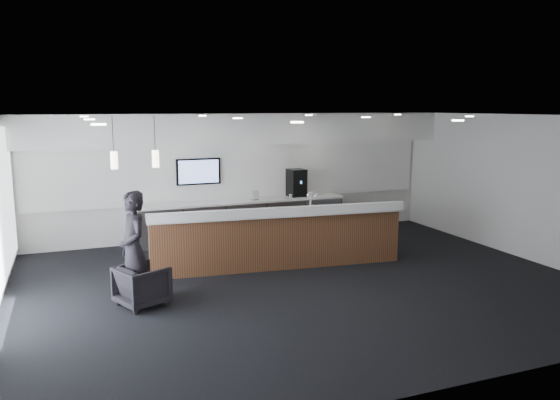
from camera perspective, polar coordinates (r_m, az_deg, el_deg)
name	(u,v)px	position (r m, az deg, el deg)	size (l,w,h in m)	color
ground	(303,283)	(9.98, 2.46, -8.71)	(10.00, 10.00, 0.00)	black
ceiling	(305,116)	(9.47, 2.60, 8.78)	(10.00, 8.00, 0.02)	black
back_wall	(238,175)	(13.33, -4.39, 2.57)	(10.00, 0.02, 3.00)	silver
right_wall	(523,187)	(12.47, 24.08, 1.25)	(0.02, 8.00, 3.00)	silver
soffit_bulkhead	(243,129)	(12.81, -3.87, 7.45)	(10.00, 0.90, 0.70)	white
alcove_panel	(238,172)	(13.29, -4.36, 2.99)	(9.80, 0.06, 1.40)	white
back_credenza	(243,219)	(13.16, -3.88, -2.03)	(5.06, 0.66, 0.95)	gray
wall_tv	(198,172)	(12.97, -8.52, 2.96)	(1.05, 0.08, 0.62)	black
pendant_left	(158,160)	(9.62, -12.66, 4.09)	(0.12, 0.12, 0.30)	#F4E4BF
pendant_right	(115,162)	(9.54, -16.83, 3.86)	(0.12, 0.12, 0.30)	#F4E4BF
ceiling_can_lights	(305,118)	(9.47, 2.60, 8.60)	(7.00, 5.00, 0.02)	white
service_counter	(277,238)	(10.90, -0.31, -3.96)	(5.12, 1.35, 1.49)	#4E261A
coffee_machine	(296,183)	(13.56, 1.73, 1.82)	(0.42, 0.53, 0.68)	black
info_sign_left	(256,195)	(13.07, -2.57, 0.51)	(0.17, 0.02, 0.23)	silver
info_sign_right	(304,192)	(13.50, 2.57, 0.85)	(0.19, 0.02, 0.25)	silver
armchair	(142,285)	(9.11, -14.21, -8.64)	(0.71, 0.73, 0.66)	black
lounge_guest	(133,249)	(8.99, -15.06, -4.96)	(0.68, 0.44, 1.85)	black
cup_0	(317,194)	(13.66, 3.84, 0.60)	(0.09, 0.09, 0.09)	white
cup_1	(311,195)	(13.60, 3.30, 0.57)	(0.09, 0.09, 0.09)	white
cup_2	(306,195)	(13.55, 2.76, 0.53)	(0.09, 0.09, 0.09)	white
cup_3	(301,195)	(13.49, 2.22, 0.50)	(0.09, 0.09, 0.09)	white
cup_4	(296,196)	(13.44, 1.67, 0.46)	(0.09, 0.09, 0.09)	white
cup_5	(291,196)	(13.38, 1.12, 0.43)	(0.09, 0.09, 0.09)	white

